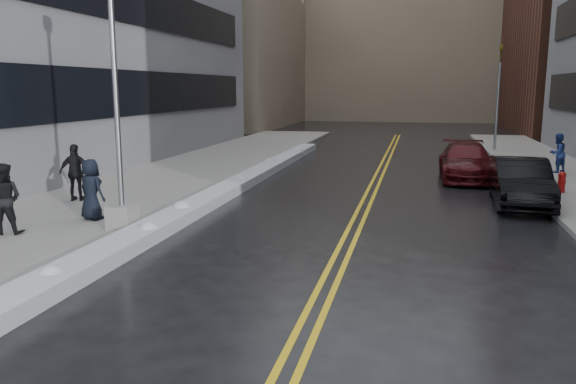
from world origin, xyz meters
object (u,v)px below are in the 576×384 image
Objects in this scene: pedestrian_c at (91,189)px; pedestrian_d at (76,173)px; lamppost at (118,136)px; car_maroon at (466,161)px; fire_hydrant at (562,181)px; traffic_signal at (498,93)px; pedestrian_b at (4,199)px; car_black at (521,182)px; pedestrian_east at (557,153)px.

pedestrian_d is at bearing -30.32° from pedestrian_c.
pedestrian_d is at bearing 137.82° from lamppost.
pedestrian_d is at bearing -146.95° from car_maroon.
traffic_signal is at bearing 92.05° from fire_hydrant.
lamppost reaches higher than fire_hydrant.
traffic_signal is 3.38× the size of pedestrian_b.
fire_hydrant is 0.14× the size of car_maroon.
lamppost reaches higher than traffic_signal.
pedestrian_d is at bearing -128.28° from traffic_signal.
pedestrian_b is (-14.34, -23.16, -2.37)m from traffic_signal.
car_black reaches higher than car_maroon.
pedestrian_c is (-13.10, -21.30, -2.41)m from traffic_signal.
pedestrian_east is at bearing -120.92° from pedestrian_c.
traffic_signal reaches higher than pedestrian_b.
fire_hydrant is 5.09m from pedestrian_east.
pedestrian_c is 2.97m from pedestrian_d.
pedestrian_d reaches higher than pedestrian_b.
pedestrian_east is at bearing -161.10° from pedestrian_d.
lamppost is 10.45× the size of fire_hydrant.
traffic_signal reaches higher than pedestrian_c.
pedestrian_east is 0.33× the size of car_maroon.
pedestrian_b is at bearing -134.08° from car_maroon.
pedestrian_c reaches higher than car_black.
car_maroon is (-1.27, 5.15, -0.02)m from car_black.
traffic_signal is 3.29× the size of pedestrian_d.
fire_hydrant is 0.44× the size of pedestrian_east.
car_black is 0.90× the size of car_maroon.
pedestrian_d is 14.22m from car_black.
pedestrian_d is at bearing -5.93° from pedestrian_east.
lamppost is at bearing 170.70° from pedestrian_c.
pedestrian_b is 0.39× the size of car_black.
traffic_signal is 16.22m from car_black.
car_maroon is (11.90, 12.36, -0.30)m from pedestrian_b.
fire_hydrant is at bearing -162.66° from pedestrian_b.
pedestrian_east is 0.36× the size of car_black.
pedestrian_east is at bearing 44.52° from lamppost.
pedestrian_d is at bearing -165.30° from car_black.
car_black is (13.17, 7.21, -0.28)m from pedestrian_b.
car_maroon is (-2.44, -10.80, -2.66)m from traffic_signal.
traffic_signal is at bearing -102.79° from pedestrian_c.
traffic_signal is (-0.50, 14.00, 2.85)m from fire_hydrant.
fire_hydrant is (12.30, 8.00, -1.98)m from lamppost.
car_maroon is (10.66, 10.50, -0.25)m from pedestrian_c.
traffic_signal reaches higher than pedestrian_d.
traffic_signal reaches higher than fire_hydrant.
car_maroon is at bearing 132.60° from fire_hydrant.
pedestrian_d is 1.09× the size of pedestrian_east.
traffic_signal is at bearing -140.80° from pedestrian_d.
car_maroon is at bearing -159.30° from pedestrian_d.
pedestrian_b is 21.17m from pedestrian_east.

